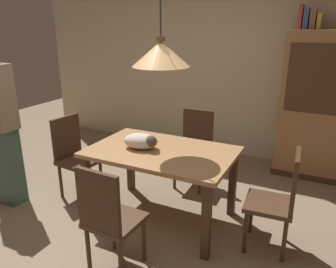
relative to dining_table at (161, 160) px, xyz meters
name	(u,v)px	position (x,y,z in m)	size (l,w,h in m)	color
ground	(131,244)	(-0.05, -0.52, -0.65)	(10.00, 10.00, 0.00)	#847056
back_wall	(226,57)	(-0.05, 2.13, 0.80)	(6.40, 0.10, 2.90)	beige
dining_table	(161,160)	(0.00, 0.00, 0.00)	(1.40, 0.90, 0.75)	#A87A4C
chair_right_side	(280,197)	(1.13, 0.01, -0.14)	(0.43, 0.43, 0.93)	#472D1E
chair_left_side	(74,153)	(-1.13, 0.01, -0.14)	(0.44, 0.44, 0.93)	#472D1E
chair_far_back	(195,145)	(0.00, 0.88, -0.14)	(0.41, 0.41, 0.93)	#472D1E
chair_near_front	(108,216)	(0.00, -0.88, -0.14)	(0.42, 0.42, 0.93)	#472D1E
cat_sleeping	(142,141)	(-0.19, -0.05, 0.18)	(0.40, 0.28, 0.16)	beige
pendant_lamp	(161,54)	(0.00, 0.00, 1.01)	(0.52, 0.52, 1.30)	#E0A86B
hutch_bookcase	(327,110)	(1.38, 1.80, 0.24)	(1.12, 0.45, 1.85)	olive
book_red_tall	(301,17)	(0.95, 1.80, 1.34)	(0.04, 0.22, 0.28)	#B73833
book_blue_wide	(307,18)	(1.01, 1.80, 1.32)	(0.06, 0.24, 0.24)	#384C93
book_brown_thick	(313,19)	(1.09, 1.80, 1.31)	(0.06, 0.24, 0.22)	brown
book_yellow_short	(319,21)	(1.16, 1.80, 1.29)	(0.04, 0.20, 0.18)	gold
person_standing	(1,127)	(-1.68, -0.45, 0.23)	(0.36, 0.22, 1.73)	#3D564C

